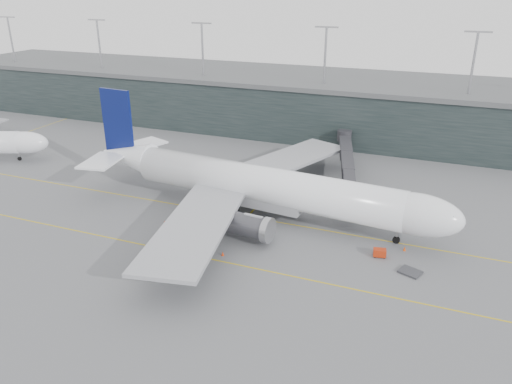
% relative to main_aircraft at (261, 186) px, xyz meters
% --- Properties ---
extents(ground, '(320.00, 320.00, 0.00)m').
position_rel_main_aircraft_xyz_m(ground, '(-6.91, 1.90, -5.65)').
color(ground, '#5D5D63').
rests_on(ground, ground).
extents(taxiline_a, '(160.00, 0.25, 0.02)m').
position_rel_main_aircraft_xyz_m(taxiline_a, '(-6.91, -2.10, -5.64)').
color(taxiline_a, gold).
rests_on(taxiline_a, ground).
extents(taxiline_b, '(160.00, 0.25, 0.02)m').
position_rel_main_aircraft_xyz_m(taxiline_b, '(-6.91, -18.10, -5.64)').
color(taxiline_b, gold).
rests_on(taxiline_b, ground).
extents(taxiline_lead_main, '(0.25, 60.00, 0.02)m').
position_rel_main_aircraft_xyz_m(taxiline_lead_main, '(-1.91, 21.90, -5.64)').
color(taxiline_lead_main, gold).
rests_on(taxiline_lead_main, ground).
extents(taxiline_lead_adj, '(0.25, 60.00, 0.02)m').
position_rel_main_aircraft_xyz_m(taxiline_lead_adj, '(-81.91, 21.90, -5.64)').
color(taxiline_lead_adj, gold).
rests_on(taxiline_lead_adj, ground).
extents(terminal, '(240.00, 36.00, 29.00)m').
position_rel_main_aircraft_xyz_m(terminal, '(-6.91, 59.90, 1.97)').
color(terminal, black).
rests_on(terminal, ground).
extents(main_aircraft, '(71.78, 67.16, 20.12)m').
position_rel_main_aircraft_xyz_m(main_aircraft, '(0.00, 0.00, 0.00)').
color(main_aircraft, white).
rests_on(main_aircraft, ground).
extents(jet_bridge, '(11.83, 43.93, 5.74)m').
position_rel_main_aircraft_xyz_m(jet_bridge, '(12.37, 22.94, -1.35)').
color(jet_bridge, '#2B2A2F').
rests_on(jet_bridge, ground).
extents(gse_cart, '(2.14, 1.58, 1.32)m').
position_rel_main_aircraft_xyz_m(gse_cart, '(22.75, -7.74, -4.91)').
color(gse_cart, '#B2290C').
rests_on(gse_cart, ground).
extents(baggage_dolly, '(3.73, 3.39, 0.31)m').
position_rel_main_aircraft_xyz_m(baggage_dolly, '(27.71, -10.83, -5.46)').
color(baggage_dolly, '#36363A').
rests_on(baggage_dolly, ground).
extents(uld_a, '(2.23, 2.06, 1.63)m').
position_rel_main_aircraft_xyz_m(uld_a, '(-12.99, 12.87, -4.79)').
color(uld_a, '#3D3D42').
rests_on(uld_a, ground).
extents(uld_b, '(2.49, 2.14, 2.00)m').
position_rel_main_aircraft_xyz_m(uld_b, '(-9.72, 13.95, -4.60)').
color(uld_b, '#3D3D42').
rests_on(uld_b, ground).
extents(uld_c, '(2.06, 1.79, 1.62)m').
position_rel_main_aircraft_xyz_m(uld_c, '(-6.77, 12.53, -4.79)').
color(uld_c, '#3D3D42').
rests_on(uld_c, ground).
extents(cone_nose, '(0.46, 0.46, 0.73)m').
position_rel_main_aircraft_xyz_m(cone_nose, '(26.18, -4.31, -5.28)').
color(cone_nose, '#D6460B').
rests_on(cone_nose, ground).
extents(cone_wing_stbd, '(0.44, 0.44, 0.70)m').
position_rel_main_aircraft_xyz_m(cone_wing_stbd, '(-0.09, -16.44, -5.30)').
color(cone_wing_stbd, red).
rests_on(cone_wing_stbd, ground).
extents(cone_wing_port, '(0.47, 0.47, 0.75)m').
position_rel_main_aircraft_xyz_m(cone_wing_port, '(3.51, 13.48, -5.27)').
color(cone_wing_port, red).
rests_on(cone_wing_port, ground).
extents(cone_tail, '(0.49, 0.49, 0.78)m').
position_rel_main_aircraft_xyz_m(cone_tail, '(-14.25, -10.39, -5.26)').
color(cone_tail, red).
rests_on(cone_tail, ground).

